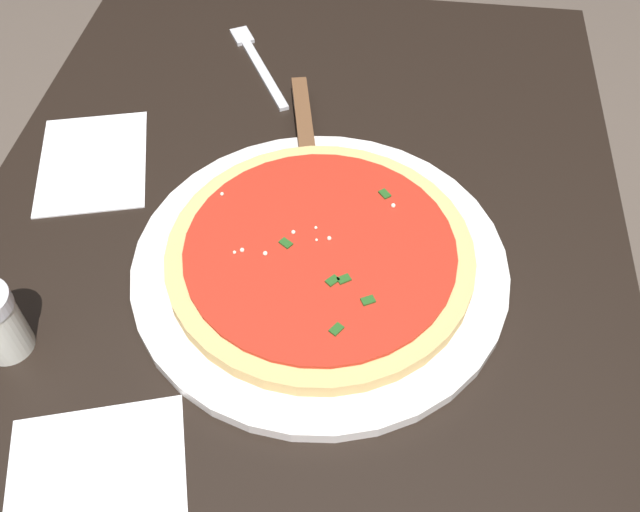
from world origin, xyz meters
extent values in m
plane|color=brown|center=(0.00, 0.00, 0.00)|extent=(5.00, 5.00, 0.00)
cube|color=black|center=(-0.40, -0.27, 0.35)|extent=(0.06, 0.06, 0.70)
cube|color=black|center=(-0.40, 0.27, 0.35)|extent=(0.06, 0.06, 0.70)
cube|color=black|center=(0.00, 0.00, 0.71)|extent=(0.94, 0.69, 0.03)
cylinder|color=white|center=(0.04, 0.03, 0.73)|extent=(0.37, 0.37, 0.01)
cylinder|color=#DBB26B|center=(0.04, 0.03, 0.75)|extent=(0.30, 0.30, 0.02)
cylinder|color=red|center=(0.04, 0.03, 0.76)|extent=(0.26, 0.26, 0.00)
sphere|color=#EFEACC|center=(0.06, -0.02, 0.76)|extent=(0.00, 0.00, 0.00)
sphere|color=#EFEACC|center=(0.03, 0.03, 0.76)|extent=(0.00, 0.00, 0.00)
sphere|color=#EFEACC|center=(-0.02, 0.10, 0.76)|extent=(0.00, 0.00, 0.00)
sphere|color=#EFEACC|center=(0.02, 0.03, 0.76)|extent=(0.00, 0.00, 0.00)
sphere|color=#EFEACC|center=(0.03, 0.04, 0.76)|extent=(0.00, 0.00, 0.00)
sphere|color=#EFEACC|center=(-0.01, -0.07, 0.76)|extent=(0.00, 0.00, 0.00)
sphere|color=#EFEACC|center=(0.03, 0.01, 0.76)|extent=(0.00, 0.00, 0.00)
sphere|color=#EFEACC|center=(0.06, -0.05, 0.76)|extent=(0.00, 0.00, 0.00)
sphere|color=#EFEACC|center=(0.06, -0.04, 0.76)|extent=(0.00, 0.00, 0.00)
cube|color=#23561E|center=(0.10, 0.08, 0.76)|extent=(0.01, 0.01, 0.00)
cube|color=#23561E|center=(0.08, 0.05, 0.76)|extent=(0.01, 0.01, 0.00)
cube|color=#23561E|center=(0.13, 0.06, 0.76)|extent=(0.01, 0.01, 0.00)
cube|color=#23561E|center=(-0.04, 0.09, 0.76)|extent=(0.01, 0.01, 0.00)
cube|color=#23561E|center=(0.04, 0.00, 0.76)|extent=(0.01, 0.01, 0.00)
cube|color=#23561E|center=(0.08, 0.06, 0.76)|extent=(0.01, 0.01, 0.00)
cube|color=silver|center=(-0.06, 0.01, 0.74)|extent=(0.10, 0.09, 0.00)
cube|color=brown|center=(-0.16, -0.01, 0.75)|extent=(0.13, 0.05, 0.01)
cube|color=white|center=(0.28, -0.11, 0.73)|extent=(0.17, 0.17, 0.00)
cube|color=white|center=(-0.08, -0.24, 0.73)|extent=(0.19, 0.16, 0.00)
cube|color=silver|center=(-0.26, -0.08, 0.73)|extent=(0.14, 0.08, 0.00)
cube|color=silver|center=(-0.34, -0.12, 0.73)|extent=(0.04, 0.04, 0.00)
camera|label=1|loc=(0.46, 0.09, 1.26)|focal=38.80mm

